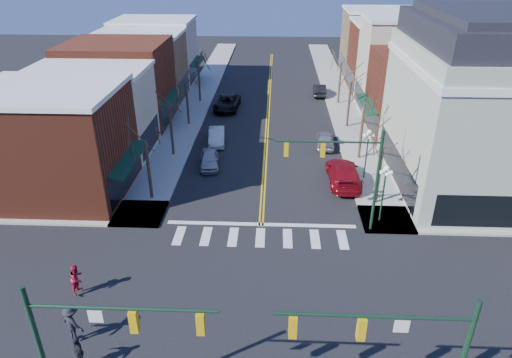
# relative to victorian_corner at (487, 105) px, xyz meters

# --- Properties ---
(ground) EXTENTS (160.00, 160.00, 0.00)m
(ground) POSITION_rel_victorian_corner_xyz_m (-16.50, -14.50, -6.66)
(ground) COLOR black
(ground) RESTS_ON ground
(sidewalk_left) EXTENTS (3.50, 70.00, 0.15)m
(sidewalk_left) POSITION_rel_victorian_corner_xyz_m (-25.25, 5.50, -6.58)
(sidewalk_left) COLOR #9E9B93
(sidewalk_left) RESTS_ON ground
(sidewalk_right) EXTENTS (3.50, 70.00, 0.15)m
(sidewalk_right) POSITION_rel_victorian_corner_xyz_m (-7.75, 5.50, -6.58)
(sidewalk_right) COLOR #9E9B93
(sidewalk_right) RESTS_ON ground
(bldg_left_brick_a) EXTENTS (10.00, 8.50, 8.00)m
(bldg_left_brick_a) POSITION_rel_victorian_corner_xyz_m (-32.00, -2.75, -2.66)
(bldg_left_brick_a) COLOR #612617
(bldg_left_brick_a) RESTS_ON ground
(bldg_left_stucco_a) EXTENTS (10.00, 7.00, 7.50)m
(bldg_left_stucco_a) POSITION_rel_victorian_corner_xyz_m (-32.00, 5.00, -2.91)
(bldg_left_stucco_a) COLOR beige
(bldg_left_stucco_a) RESTS_ON ground
(bldg_left_brick_b) EXTENTS (10.00, 9.00, 8.50)m
(bldg_left_brick_b) POSITION_rel_victorian_corner_xyz_m (-32.00, 13.00, -2.41)
(bldg_left_brick_b) COLOR #612617
(bldg_left_brick_b) RESTS_ON ground
(bldg_left_tan) EXTENTS (10.00, 7.50, 7.80)m
(bldg_left_tan) POSITION_rel_victorian_corner_xyz_m (-32.00, 21.25, -2.76)
(bldg_left_tan) COLOR #997854
(bldg_left_tan) RESTS_ON ground
(bldg_left_stucco_b) EXTENTS (10.00, 8.00, 8.20)m
(bldg_left_stucco_b) POSITION_rel_victorian_corner_xyz_m (-32.00, 29.00, -2.56)
(bldg_left_stucco_b) COLOR beige
(bldg_left_stucco_b) RESTS_ON ground
(bldg_right_brick_a) EXTENTS (10.00, 8.50, 8.00)m
(bldg_right_brick_a) POSITION_rel_victorian_corner_xyz_m (-1.00, 11.25, -2.66)
(bldg_right_brick_a) COLOR #612617
(bldg_right_brick_a) RESTS_ON ground
(bldg_right_stucco) EXTENTS (10.00, 7.00, 10.00)m
(bldg_right_stucco) POSITION_rel_victorian_corner_xyz_m (-1.00, 19.00, -1.66)
(bldg_right_stucco) COLOR beige
(bldg_right_stucco) RESTS_ON ground
(bldg_right_brick_b) EXTENTS (10.00, 8.00, 8.50)m
(bldg_right_brick_b) POSITION_rel_victorian_corner_xyz_m (-1.00, 26.50, -2.41)
(bldg_right_brick_b) COLOR #612617
(bldg_right_brick_b) RESTS_ON ground
(bldg_right_tan) EXTENTS (10.00, 8.00, 9.00)m
(bldg_right_tan) POSITION_rel_victorian_corner_xyz_m (-1.00, 34.50, -2.16)
(bldg_right_tan) COLOR #997854
(bldg_right_tan) RESTS_ON ground
(victorian_corner) EXTENTS (12.25, 14.25, 13.30)m
(victorian_corner) POSITION_rel_victorian_corner_xyz_m (0.00, 0.00, 0.00)
(victorian_corner) COLOR #A7B49C
(victorian_corner) RESTS_ON ground
(traffic_mast_near_left) EXTENTS (6.60, 0.28, 7.20)m
(traffic_mast_near_left) POSITION_rel_victorian_corner_xyz_m (-22.05, -21.90, -1.95)
(traffic_mast_near_left) COLOR #14331E
(traffic_mast_near_left) RESTS_ON ground
(traffic_mast_near_right) EXTENTS (6.60, 0.28, 7.20)m
(traffic_mast_near_right) POSITION_rel_victorian_corner_xyz_m (-10.95, -21.90, -1.95)
(traffic_mast_near_right) COLOR #14331E
(traffic_mast_near_right) RESTS_ON ground
(traffic_mast_far_right) EXTENTS (6.60, 0.28, 7.20)m
(traffic_mast_far_right) POSITION_rel_victorian_corner_xyz_m (-10.95, -7.10, -1.95)
(traffic_mast_far_right) COLOR #14331E
(traffic_mast_far_right) RESTS_ON ground
(lamppost_corner) EXTENTS (0.36, 0.36, 4.33)m
(lamppost_corner) POSITION_rel_victorian_corner_xyz_m (-8.30, -6.00, -3.70)
(lamppost_corner) COLOR #14331E
(lamppost_corner) RESTS_ON ground
(lamppost_midblock) EXTENTS (0.36, 0.36, 4.33)m
(lamppost_midblock) POSITION_rel_victorian_corner_xyz_m (-8.30, 0.50, -3.70)
(lamppost_midblock) COLOR #14331E
(lamppost_midblock) RESTS_ON ground
(tree_left_a) EXTENTS (0.24, 0.24, 4.76)m
(tree_left_a) POSITION_rel_victorian_corner_xyz_m (-24.90, -3.50, -4.28)
(tree_left_a) COLOR #382B21
(tree_left_a) RESTS_ON ground
(tree_left_b) EXTENTS (0.24, 0.24, 5.04)m
(tree_left_b) POSITION_rel_victorian_corner_xyz_m (-24.90, 4.50, -4.14)
(tree_left_b) COLOR #382B21
(tree_left_b) RESTS_ON ground
(tree_left_c) EXTENTS (0.24, 0.24, 4.55)m
(tree_left_c) POSITION_rel_victorian_corner_xyz_m (-24.90, 12.50, -4.38)
(tree_left_c) COLOR #382B21
(tree_left_c) RESTS_ON ground
(tree_left_d) EXTENTS (0.24, 0.24, 4.90)m
(tree_left_d) POSITION_rel_victorian_corner_xyz_m (-24.90, 20.50, -4.21)
(tree_left_d) COLOR #382B21
(tree_left_d) RESTS_ON ground
(tree_right_a) EXTENTS (0.24, 0.24, 4.62)m
(tree_right_a) POSITION_rel_victorian_corner_xyz_m (-8.10, -3.50, -4.35)
(tree_right_a) COLOR #382B21
(tree_right_a) RESTS_ON ground
(tree_right_b) EXTENTS (0.24, 0.24, 5.18)m
(tree_right_b) POSITION_rel_victorian_corner_xyz_m (-8.10, 4.50, -4.07)
(tree_right_b) COLOR #382B21
(tree_right_b) RESTS_ON ground
(tree_right_c) EXTENTS (0.24, 0.24, 4.83)m
(tree_right_c) POSITION_rel_victorian_corner_xyz_m (-8.10, 12.50, -4.24)
(tree_right_c) COLOR #382B21
(tree_right_c) RESTS_ON ground
(tree_right_d) EXTENTS (0.24, 0.24, 4.97)m
(tree_right_d) POSITION_rel_victorian_corner_xyz_m (-8.10, 20.50, -4.17)
(tree_right_d) COLOR #382B21
(tree_right_d) RESTS_ON ground
(car_left_near) EXTENTS (2.11, 4.16, 1.36)m
(car_left_near) POSITION_rel_victorian_corner_xyz_m (-21.30, 2.36, -5.98)
(car_left_near) COLOR #A6A5AA
(car_left_near) RESTS_ON ground
(car_left_mid) EXTENTS (1.92, 4.40, 1.41)m
(car_left_mid) POSITION_rel_victorian_corner_xyz_m (-21.30, 7.61, -5.95)
(car_left_mid) COLOR silver
(car_left_mid) RESTS_ON ground
(car_left_far) EXTENTS (2.95, 5.78, 1.56)m
(car_left_far) POSITION_rel_victorian_corner_xyz_m (-21.30, 17.79, -5.88)
(car_left_far) COLOR black
(car_left_far) RESTS_ON ground
(car_right_near) EXTENTS (2.46, 5.94, 1.72)m
(car_right_near) POSITION_rel_victorian_corner_xyz_m (-10.10, -0.23, -5.80)
(car_right_near) COLOR maroon
(car_right_near) RESTS_ON ground
(car_right_mid) EXTENTS (1.99, 4.32, 1.43)m
(car_right_mid) POSITION_rel_victorian_corner_xyz_m (-10.87, 7.26, -5.94)
(car_right_mid) COLOR #AAAAAF
(car_right_mid) RESTS_ON ground
(car_right_far) EXTENTS (1.62, 4.35, 1.42)m
(car_right_far) POSITION_rel_victorian_corner_xyz_m (-10.10, 23.89, -5.95)
(car_right_far) COLOR black
(car_right_far) RESTS_ON ground
(pedestrian_red_b) EXTENTS (0.80, 0.96, 1.78)m
(pedestrian_red_b) POSITION_rel_victorian_corner_xyz_m (-26.28, -14.14, -5.62)
(pedestrian_red_b) COLOR #B2132F
(pedestrian_red_b) RESTS_ON sidewalk_left
(pedestrian_dark_a) EXTENTS (0.96, 1.01, 1.68)m
(pedestrian_dark_a) POSITION_rel_victorian_corner_xyz_m (-24.27, -19.02, -5.67)
(pedestrian_dark_a) COLOR black
(pedestrian_dark_a) RESTS_ON sidewalk_left
(pedestrian_dark_b) EXTENTS (1.46, 1.22, 1.96)m
(pedestrian_dark_b) POSITION_rel_victorian_corner_xyz_m (-25.18, -17.41, -5.53)
(pedestrian_dark_b) COLOR black
(pedestrian_dark_b) RESTS_ON sidewalk_left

